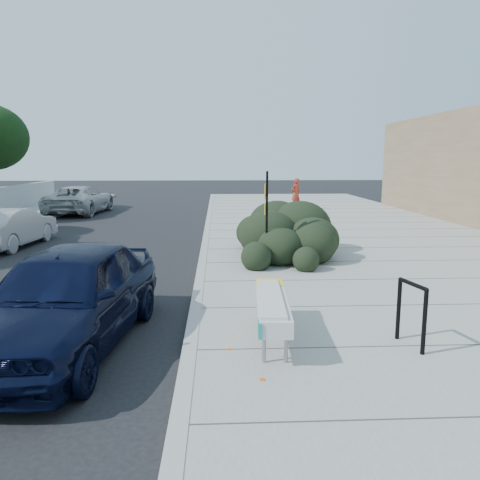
% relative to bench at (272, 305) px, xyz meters
% --- Properties ---
extents(ground, '(120.00, 120.00, 0.00)m').
position_rel_bench_xyz_m(ground, '(-1.28, 1.61, -0.70)').
color(ground, black).
rests_on(ground, ground).
extents(sidewalk_near, '(11.20, 50.00, 0.15)m').
position_rel_bench_xyz_m(sidewalk_near, '(4.32, 6.61, -0.63)').
color(sidewalk_near, gray).
rests_on(sidewalk_near, ground).
extents(curb_near, '(0.22, 50.00, 0.17)m').
position_rel_bench_xyz_m(curb_near, '(-1.28, 6.61, -0.62)').
color(curb_near, '#9E9E99').
rests_on(curb_near, ground).
extents(bench, '(0.62, 2.32, 0.70)m').
position_rel_bench_xyz_m(bench, '(0.00, 0.00, 0.00)').
color(bench, gray).
rests_on(bench, sidewalk_near).
extents(bike_rack, '(0.21, 0.68, 1.01)m').
position_rel_bench_xyz_m(bike_rack, '(2.07, -0.39, 0.05)').
color(bike_rack, black).
rests_on(bike_rack, sidewalk_near).
extents(sign_post, '(0.12, 0.29, 2.51)m').
position_rel_bench_xyz_m(sign_post, '(0.45, 5.28, 0.88)').
color(sign_post, black).
rests_on(sign_post, sidewalk_near).
extents(hedge, '(3.45, 5.02, 1.71)m').
position_rel_bench_xyz_m(hedge, '(1.18, 6.75, 0.31)').
color(hedge, black).
rests_on(hedge, sidewalk_near).
extents(sedan_navy, '(2.51, 5.05, 1.65)m').
position_rel_bench_xyz_m(sedan_navy, '(-3.22, 0.22, 0.12)').
color(sedan_navy, black).
rests_on(sedan_navy, ground).
extents(wagon_silver, '(1.79, 4.21, 1.35)m').
position_rel_bench_xyz_m(wagon_silver, '(-7.89, 9.15, -0.03)').
color(wagon_silver, '#9F9FA3').
rests_on(wagon_silver, ground).
extents(suv_silver, '(2.86, 5.65, 1.53)m').
position_rel_bench_xyz_m(suv_silver, '(-8.45, 19.27, 0.07)').
color(suv_silver, '#AEB1B3').
rests_on(suv_silver, ground).
extents(pedestrian, '(0.77, 0.72, 1.77)m').
position_rel_bench_xyz_m(pedestrian, '(3.63, 19.55, 0.33)').
color(pedestrian, maroon).
rests_on(pedestrian, sidewalk_near).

